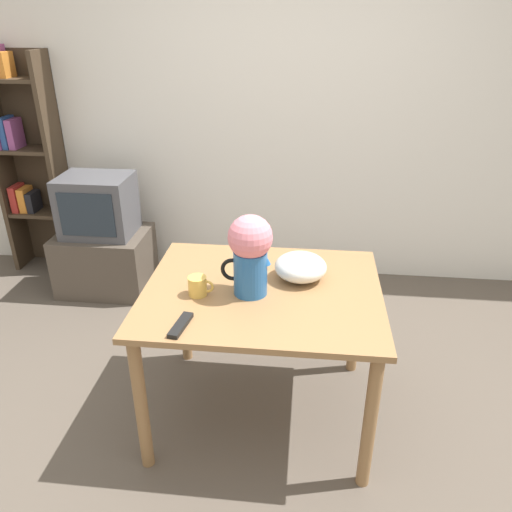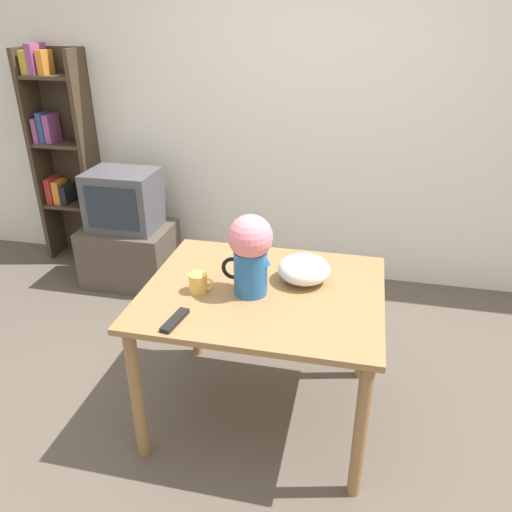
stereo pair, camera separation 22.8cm
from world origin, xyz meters
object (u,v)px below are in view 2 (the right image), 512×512
at_px(flower_vase, 250,250).
at_px(white_bowl, 304,269).
at_px(coffee_mug, 199,283).
at_px(tv_set, 124,200).

xyz_separation_m(flower_vase, white_bowl, (0.23, 0.17, -0.16)).
relative_size(flower_vase, coffee_mug, 3.22).
relative_size(coffee_mug, tv_set, 0.24).
distance_m(flower_vase, coffee_mug, 0.30).
height_order(flower_vase, tv_set, flower_vase).
distance_m(flower_vase, tv_set, 1.83).
bearing_deg(flower_vase, tv_set, 135.30).
distance_m(coffee_mug, tv_set, 1.68).
relative_size(flower_vase, white_bowl, 1.51).
bearing_deg(white_bowl, flower_vase, -143.80).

